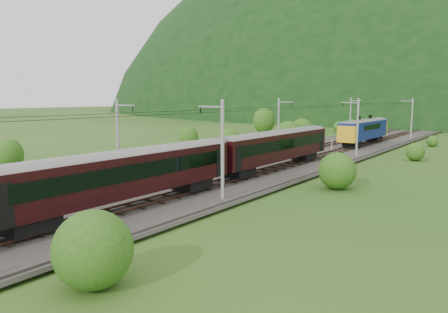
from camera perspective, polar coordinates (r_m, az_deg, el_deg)
The scene contains 14 objects.
ground at distance 39.36m, azimuth -7.56°, elevation -4.71°, with size 600.00×600.00×0.00m, color #224B17.
railbed at distance 46.96m, azimuth 0.82°, elevation -2.42°, with size 14.00×220.00×0.30m, color #38332D.
track_left at distance 48.31m, azimuth -1.52°, elevation -1.87°, with size 2.40×220.00×0.27m.
track_right at distance 45.61m, azimuth 3.29°, elevation -2.46°, with size 2.40×220.00×0.27m.
catenary_left at distance 68.31m, azimuth 7.18°, elevation 4.39°, with size 2.54×192.28×8.00m.
catenary_right at distance 63.40m, azimuth 16.97°, elevation 3.85°, with size 2.54×192.28×8.00m.
overhead_wires at distance 46.24m, azimuth 0.83°, elevation 6.09°, with size 4.83×198.00×0.03m.
mountain_ridge at distance 359.23m, azimuth 11.66°, elevation 6.26°, with size 336.00×280.00×132.00m, color black.
train at distance 32.46m, azimuth -12.61°, elevation -1.26°, with size 2.92×117.91×5.08m.
hazard_post_near at distance 65.94m, azimuth 11.19°, elevation 1.17°, with size 0.16×0.16×1.50m, color red.
hazard_post_far at distance 69.78m, azimuth 13.89°, elevation 1.48°, with size 0.17×0.17×1.58m, color red.
signal at distance 66.99m, azimuth 7.75°, elevation 1.84°, with size 0.25×0.25×2.26m.
vegetation_left at distance 70.23m, azimuth 0.09°, elevation 2.64°, with size 12.81×138.33×6.34m.
vegetation_right at distance 26.57m, azimuth 2.24°, elevation -7.48°, with size 6.62×96.73×3.20m.
Camera 1 is at (26.39, -27.94, 8.46)m, focal length 35.00 mm.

